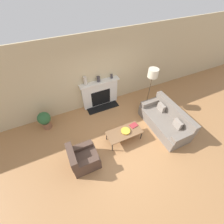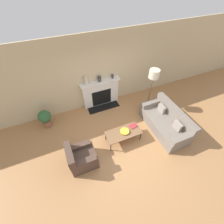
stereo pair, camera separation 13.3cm
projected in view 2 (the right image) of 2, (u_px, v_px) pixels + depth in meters
The scene contains 13 objects.
ground_plane at pixel (125, 145), 5.12m from camera, with size 18.00×18.00×0.00m, color #A87547.
wall_back at pixel (99, 73), 5.63m from camera, with size 18.00×0.06×2.90m.
fireplace at pixel (101, 93), 6.17m from camera, with size 1.61×0.59×1.16m.
couch at pixel (166, 122), 5.42m from camera, with size 0.94×1.97×0.87m.
armchair_near at pixel (81, 158), 4.46m from camera, with size 0.80×0.74×0.85m.
coffee_table at pixel (123, 133), 5.01m from camera, with size 1.19×0.55×0.41m.
bowl at pixel (125, 131), 4.98m from camera, with size 0.31×0.31×0.06m.
book at pixel (133, 126), 5.16m from camera, with size 0.29×0.24×0.02m.
floor_lamp at pixel (154, 77), 5.39m from camera, with size 0.37×0.37×1.75m.
mantel_vase_left at pixel (86, 80), 5.49m from camera, with size 0.13×0.13×0.34m.
mantel_vase_center_left at pixel (99, 79), 5.68m from camera, with size 0.13×0.13×0.21m.
mantel_vase_center_right at pixel (113, 76), 5.84m from camera, with size 0.09×0.09×0.16m.
potted_plant at pixel (45, 118), 5.43m from camera, with size 0.46×0.46×0.72m.
Camera 2 is at (-1.47, -2.36, 4.47)m, focal length 24.00 mm.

